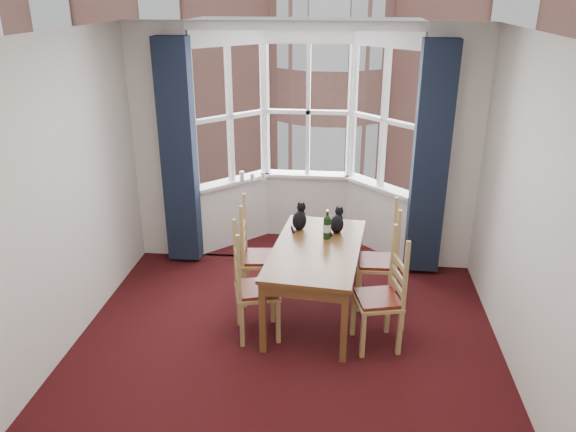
# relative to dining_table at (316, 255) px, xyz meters

# --- Properties ---
(floor) EXTENTS (4.50, 4.50, 0.00)m
(floor) POSITION_rel_dining_table_xyz_m (-0.24, -0.98, -0.67)
(floor) COLOR black
(floor) RESTS_ON ground
(ceiling) EXTENTS (4.50, 4.50, 0.00)m
(ceiling) POSITION_rel_dining_table_xyz_m (-0.24, -0.98, 2.13)
(ceiling) COLOR white
(ceiling) RESTS_ON floor
(wall_left) EXTENTS (0.00, 4.50, 4.50)m
(wall_left) POSITION_rel_dining_table_xyz_m (-2.24, -0.98, 0.73)
(wall_left) COLOR silver
(wall_left) RESTS_ON floor
(wall_right) EXTENTS (0.00, 4.50, 4.50)m
(wall_right) POSITION_rel_dining_table_xyz_m (1.76, -0.98, 0.73)
(wall_right) COLOR silver
(wall_right) RESTS_ON floor
(wall_back_pier_left) EXTENTS (0.70, 0.12, 2.80)m
(wall_back_pier_left) POSITION_rel_dining_table_xyz_m (-1.89, 1.27, 0.73)
(wall_back_pier_left) COLOR silver
(wall_back_pier_left) RESTS_ON floor
(wall_back_pier_right) EXTENTS (0.70, 0.12, 2.80)m
(wall_back_pier_right) POSITION_rel_dining_table_xyz_m (1.41, 1.27, 0.73)
(wall_back_pier_right) COLOR silver
(wall_back_pier_right) RESTS_ON floor
(bay_window) EXTENTS (2.76, 0.94, 2.80)m
(bay_window) POSITION_rel_dining_table_xyz_m (-0.24, 1.77, 0.73)
(bay_window) COLOR white
(bay_window) RESTS_ON floor
(curtain_left) EXTENTS (0.38, 0.22, 2.60)m
(curtain_left) POSITION_rel_dining_table_xyz_m (-1.66, 1.09, 0.68)
(curtain_left) COLOR #172034
(curtain_left) RESTS_ON floor
(curtain_right) EXTENTS (0.38, 0.22, 2.60)m
(curtain_right) POSITION_rel_dining_table_xyz_m (1.18, 1.09, 0.68)
(curtain_right) COLOR #172034
(curtain_right) RESTS_ON floor
(dining_table) EXTENTS (0.99, 1.64, 0.76)m
(dining_table) POSITION_rel_dining_table_xyz_m (0.00, 0.00, 0.00)
(dining_table) COLOR brown
(dining_table) RESTS_ON floor
(chair_left_near) EXTENTS (0.50, 0.51, 0.92)m
(chair_left_near) POSITION_rel_dining_table_xyz_m (-0.62, -0.44, -0.20)
(chair_left_near) COLOR tan
(chair_left_near) RESTS_ON floor
(chair_left_far) EXTENTS (0.44, 0.46, 0.92)m
(chair_left_far) POSITION_rel_dining_table_xyz_m (-0.68, 0.24, -0.20)
(chair_left_far) COLOR tan
(chair_left_far) RESTS_ON floor
(chair_right_near) EXTENTS (0.49, 0.50, 0.92)m
(chair_right_near) POSITION_rel_dining_table_xyz_m (0.68, -0.45, -0.20)
(chair_right_near) COLOR tan
(chair_right_near) RESTS_ON floor
(chair_right_far) EXTENTS (0.41, 0.43, 0.92)m
(chair_right_far) POSITION_rel_dining_table_xyz_m (0.70, 0.29, -0.20)
(chair_right_far) COLOR tan
(chair_right_far) RESTS_ON floor
(cat_left) EXTENTS (0.19, 0.24, 0.29)m
(cat_left) POSITION_rel_dining_table_xyz_m (-0.21, 0.45, 0.19)
(cat_left) COLOR black
(cat_left) RESTS_ON dining_table
(cat_right) EXTENTS (0.19, 0.23, 0.28)m
(cat_right) POSITION_rel_dining_table_xyz_m (0.19, 0.41, 0.19)
(cat_right) COLOR black
(cat_right) RESTS_ON dining_table
(wine_bottle) EXTENTS (0.08, 0.08, 0.31)m
(wine_bottle) POSITION_rel_dining_table_xyz_m (0.09, 0.23, 0.22)
(wine_bottle) COLOR black
(wine_bottle) RESTS_ON dining_table
(candle_tall) EXTENTS (0.06, 0.06, 0.12)m
(candle_tall) POSITION_rel_dining_table_xyz_m (-1.04, 1.62, 0.26)
(candle_tall) COLOR white
(candle_tall) RESTS_ON bay_window
(candle_short) EXTENTS (0.06, 0.06, 0.09)m
(candle_short) POSITION_rel_dining_table_xyz_m (-0.91, 1.65, 0.24)
(candle_short) COLOR white
(candle_short) RESTS_ON bay_window
(candle_extra) EXTENTS (0.05, 0.05, 0.11)m
(candle_extra) POSITION_rel_dining_table_xyz_m (-0.78, 1.67, 0.25)
(candle_extra) COLOR white
(candle_extra) RESTS_ON bay_window
(street) EXTENTS (80.00, 80.00, 0.00)m
(street) POSITION_rel_dining_table_xyz_m (-0.24, 31.27, -6.67)
(street) COLOR #333335
(street) RESTS_ON ground
(tenement_building) EXTENTS (18.40, 7.80, 15.20)m
(tenement_building) POSITION_rel_dining_table_xyz_m (-0.24, 13.03, 0.92)
(tenement_building) COLOR #9A5D4F
(tenement_building) RESTS_ON street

